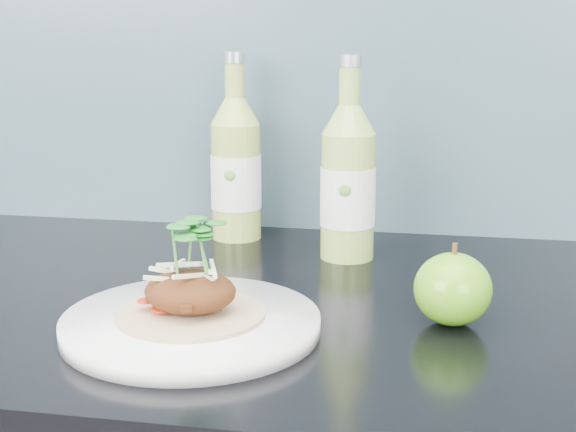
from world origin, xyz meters
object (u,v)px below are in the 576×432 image
Objects in this scene: dinner_plate at (191,324)px; cider_bottle_left at (236,169)px; cider_bottle_right at (348,183)px; green_apple at (453,289)px.

cider_bottle_left is (-0.04, 0.34, 0.08)m from dinner_plate.
green_apple is at bearing -56.87° from cider_bottle_right.
green_apple is 0.25m from cider_bottle_right.
dinner_plate is at bearing -164.60° from green_apple.
dinner_plate is 0.31m from cider_bottle_right.
cider_bottle_right is (0.11, 0.27, 0.08)m from dinner_plate.
cider_bottle_left is at bearing 97.03° from dinner_plate.
cider_bottle_right is at bearing -35.73° from cider_bottle_left.
green_apple reaches higher than dinner_plate.
green_apple is 0.35× the size of cider_bottle_right.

